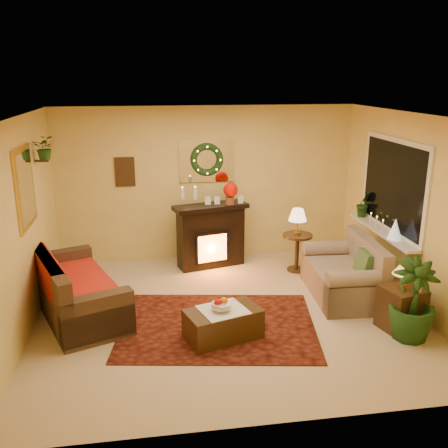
{
  "coord_description": "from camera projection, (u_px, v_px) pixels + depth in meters",
  "views": [
    {
      "loc": [
        -0.99,
        -5.99,
        3.06
      ],
      "look_at": [
        0.0,
        0.35,
        1.15
      ],
      "focal_mm": 40.0,
      "sensor_mm": 36.0,
      "label": 1
    }
  ],
  "objects": [
    {
      "name": "mantel_candle_a",
      "position": [
        183.0,
        193.0,
        7.95
      ],
      "size": [
        0.06,
        0.06,
        0.18
      ],
      "primitive_type": "cylinder",
      "color": "white",
      "rests_on": "fireplace"
    },
    {
      "name": "sofa",
      "position": [
        77.0,
        283.0,
        6.59
      ],
      "size": [
        1.54,
        2.16,
        0.85
      ],
      "primitive_type": "cube",
      "rotation": [
        0.0,
        0.0,
        0.38
      ],
      "color": "#422812",
      "rests_on": "floor"
    },
    {
      "name": "floor",
      "position": [
        228.0,
        313.0,
        6.69
      ],
      "size": [
        5.0,
        5.0,
        0.0
      ],
      "primitive_type": "plane",
      "color": "beige",
      "rests_on": "ground"
    },
    {
      "name": "mantel_mirror",
      "position": [
        207.0,
        161.0,
        8.31
      ],
      "size": [
        0.92,
        0.02,
        0.72
      ],
      "primitive_type": "cube",
      "color": "white",
      "rests_on": "wall_back"
    },
    {
      "name": "wall_left",
      "position": [
        22.0,
        229.0,
        5.95
      ],
      "size": [
        4.5,
        4.5,
        0.0
      ],
      "primitive_type": "plane",
      "color": "#EFD88C",
      "rests_on": "ground"
    },
    {
      "name": "ceiling",
      "position": [
        229.0,
        116.0,
        5.94
      ],
      "size": [
        5.0,
        5.0,
        0.0
      ],
      "primitive_type": "plane",
      "color": "white",
      "rests_on": "ground"
    },
    {
      "name": "loveseat",
      "position": [
        343.0,
        268.0,
        7.12
      ],
      "size": [
        0.93,
        1.51,
        0.85
      ],
      "primitive_type": "cube",
      "rotation": [
        0.0,
        0.0,
        -0.06
      ],
      "color": "gray",
      "rests_on": "floor"
    },
    {
      "name": "coffee_table",
      "position": [
        223.0,
        322.0,
        6.0
      ],
      "size": [
        0.99,
        0.73,
        0.37
      ],
      "primitive_type": "cube",
      "rotation": [
        0.0,
        0.0,
        0.31
      ],
      "color": "#392619",
      "rests_on": "floor"
    },
    {
      "name": "window_glass",
      "position": [
        392.0,
        186.0,
        7.13
      ],
      "size": [
        0.02,
        1.7,
        1.22
      ],
      "primitive_type": "cube",
      "color": "black",
      "rests_on": "wall_right"
    },
    {
      "name": "poinsettia",
      "position": [
        231.0,
        190.0,
        8.01
      ],
      "size": [
        0.24,
        0.24,
        0.24
      ],
      "primitive_type": "sphere",
      "color": "red",
      "rests_on": "fireplace"
    },
    {
      "name": "wall_front",
      "position": [
        272.0,
        294.0,
        4.19
      ],
      "size": [
        5.0,
        5.0,
        0.0
      ],
      "primitive_type": "plane",
      "color": "#EFD88C",
      "rests_on": "ground"
    },
    {
      "name": "sill_plant",
      "position": [
        364.0,
        205.0,
        7.94
      ],
      "size": [
        0.3,
        0.24,
        0.55
      ],
      "primitive_type": "imported",
      "color": "black",
      "rests_on": "window_sill"
    },
    {
      "name": "fireplace",
      "position": [
        211.0,
        234.0,
        8.23
      ],
      "size": [
        1.13,
        0.6,
        0.99
      ],
      "primitive_type": "cube",
      "rotation": [
        0.0,
        0.0,
        0.25
      ],
      "color": "#321B15",
      "rests_on": "floor"
    },
    {
      "name": "lamp_cream",
      "position": [
        298.0,
        219.0,
        7.89
      ],
      "size": [
        0.29,
        0.29,
        0.44
      ],
      "primitive_type": "cone",
      "color": "#FFCB93",
      "rests_on": "side_table_round"
    },
    {
      "name": "fruit_bowl",
      "position": [
        221.0,
        305.0,
        5.91
      ],
      "size": [
        0.24,
        0.24,
        0.05
      ],
      "primitive_type": "cylinder",
      "color": "beige",
      "rests_on": "coffee_table"
    },
    {
      "name": "hanging_plant",
      "position": [
        46.0,
        159.0,
        6.77
      ],
      "size": [
        0.33,
        0.28,
        0.36
      ],
      "primitive_type": "imported",
      "color": "#194719",
      "rests_on": "wall_left"
    },
    {
      "name": "wall_art",
      "position": [
        125.0,
        172.0,
        8.16
      ],
      "size": [
        0.32,
        0.03,
        0.48
      ],
      "primitive_type": "cube",
      "color": "#381E11",
      "rests_on": "wall_back"
    },
    {
      "name": "area_rug",
      "position": [
        218.0,
        325.0,
        6.35
      ],
      "size": [
        2.71,
        2.2,
        0.01
      ],
      "primitive_type": "cube",
      "rotation": [
        0.0,
        0.0,
        -0.16
      ],
      "color": "#400911",
      "rests_on": "floor"
    },
    {
      "name": "wall_back",
      "position": [
        207.0,
        184.0,
        8.45
      ],
      "size": [
        5.0,
        5.0,
        0.0
      ],
      "primitive_type": "plane",
      "color": "#EFD88C",
      "rests_on": "ground"
    },
    {
      "name": "window_sill",
      "position": [
        382.0,
        231.0,
        7.31
      ],
      "size": [
        0.22,
        1.86,
        0.04
      ],
      "primitive_type": "cube",
      "color": "white",
      "rests_on": "wall_right"
    },
    {
      "name": "side_table_round",
      "position": [
        297.0,
        252.0,
        8.08
      ],
      "size": [
        0.63,
        0.63,
        0.62
      ],
      "primitive_type": "cylinder",
      "rotation": [
        0.0,
        0.0,
        0.43
      ],
      "color": "#401A0E",
      "rests_on": "floor"
    },
    {
      "name": "floor_palm",
      "position": [
        412.0,
        304.0,
        5.94
      ],
      "size": [
        1.79,
        1.79,
        3.01
      ],
      "primitive_type": "imported",
      "rotation": [
        0.0,
        0.0,
        0.06
      ],
      "color": "black",
      "rests_on": "floor"
    },
    {
      "name": "wall_right",
      "position": [
        412.0,
        212.0,
        6.68
      ],
      "size": [
        4.5,
        4.5,
        0.0
      ],
      "primitive_type": "plane",
      "color": "#EFD88C",
      "rests_on": "ground"
    },
    {
      "name": "mantel_candle_b",
      "position": [
        195.0,
        193.0,
        7.96
      ],
      "size": [
        0.07,
        0.07,
        0.2
      ],
      "primitive_type": "cylinder",
      "color": "beige",
      "rests_on": "fireplace"
    },
    {
      "name": "red_throw",
      "position": [
        75.0,
        278.0,
        6.69
      ],
      "size": [
        0.81,
        1.32,
        0.02
      ],
      "primitive_type": "cube",
      "color": "red",
      "rests_on": "sofa"
    },
    {
      "name": "wreath",
      "position": [
        207.0,
        160.0,
        8.27
      ],
      "size": [
        0.55,
        0.11,
        0.55
      ],
      "primitive_type": "torus",
      "rotation": [
        1.57,
        0.0,
        0.0
      ],
      "color": "#194719",
      "rests_on": "wall_back"
    },
    {
      "name": "window_frame",
      "position": [
        393.0,
        186.0,
        7.13
      ],
      "size": [
        0.03,
        1.86,
        1.36
      ],
      "primitive_type": "cube",
      "color": "white",
      "rests_on": "wall_right"
    },
    {
      "name": "end_table_square",
      "position": [
        401.0,
        309.0,
        6.21
      ],
      "size": [
        0.55,
        0.55,
        0.56
      ],
      "primitive_type": "cube",
      "rotation": [
        0.0,
        0.0,
        0.25
      ],
      "color": "#51361F",
      "rests_on": "floor"
    },
    {
      "name": "gold_mirror",
      "position": [
        25.0,
        187.0,
        6.11
      ],
      "size": [
        0.03,
        0.84,
        1.0
      ],
      "primitive_type": "cube",
      "color": "gold",
      "rests_on": "wall_left"
    },
    {
      "name": "mini_tree",
      "position": [
        395.0,
        229.0,
        6.84
      ],
      "size": [
        0.2,
        0.2,
        0.29
      ],
      "primitive_type": "cone",
      "color": "white",
      "rests_on": "window_sill"
    },
    {
      "name": "lamp_tiffany",
      "position": [
        404.0,
        275.0,
        6.04
      ],
      "size": [
        0.27,
        0.27,
        0.4
      ],
      "primitive_type": "cone",
      "color": "#FF6115",
      "rests_on": "end_table_square"
    }
  ]
}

